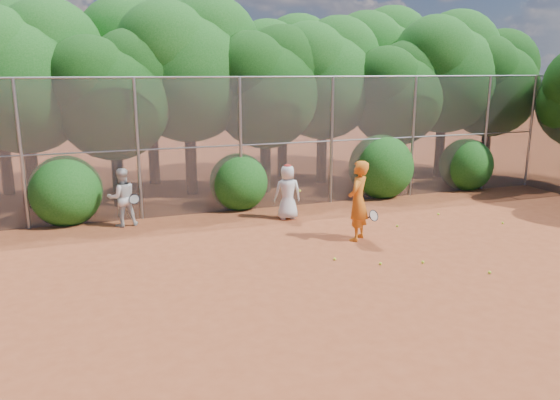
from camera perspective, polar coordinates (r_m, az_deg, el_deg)
name	(u,v)px	position (r m, az deg, el deg)	size (l,w,h in m)	color
ground	(363,272)	(11.88, 8.72, -7.45)	(80.00, 80.00, 0.00)	brown
fence_back	(268,142)	(16.71, -1.21, 6.06)	(20.05, 0.09, 4.03)	gray
tree_1	(24,71)	(18.32, -25.21, 12.09)	(4.64, 4.03, 6.35)	black
tree_2	(114,91)	(17.59, -16.99, 10.87)	(3.99, 3.47, 5.47)	black
tree_3	(189,64)	(18.88, -9.49, 13.87)	(4.89, 4.26, 6.70)	black
tree_4	(266,83)	(18.91, -1.47, 12.11)	(4.19, 3.64, 5.73)	black
tree_5	(324,74)	(20.56, 4.62, 12.99)	(4.51, 3.92, 6.17)	black
tree_6	(397,90)	(20.86, 12.13, 11.15)	(3.86, 3.36, 5.29)	black
tree_7	(446,68)	(22.75, 16.94, 13.09)	(4.77, 4.14, 6.53)	black
tree_8	(492,80)	(23.75, 21.26, 11.64)	(4.25, 3.70, 5.82)	black
tree_10	(150,58)	(20.91, -13.42, 14.27)	(5.15, 4.48, 7.06)	black
tree_11	(283,71)	(21.67, 0.36, 13.36)	(4.64, 4.03, 6.35)	black
tree_12	(379,62)	(24.12, 10.26, 13.99)	(5.02, 4.37, 6.88)	black
bush_0	(66,188)	(16.35, -21.50, 1.20)	(2.00, 2.00, 2.00)	#144E13
bush_1	(239,179)	(16.93, -4.35, 2.16)	(1.80, 1.80, 1.80)	#144E13
bush_2	(381,164)	(18.82, 10.51, 3.74)	(2.20, 2.20, 2.20)	#144E13
bush_3	(466,162)	(20.81, 18.88, 3.74)	(1.90, 1.90, 1.90)	#144E13
player_yellow	(358,201)	(13.76, 8.16, -0.09)	(0.95, 0.86, 2.03)	orange
player_teen	(288,192)	(15.62, 0.80, 0.85)	(0.82, 0.59, 1.60)	silver
player_white	(122,197)	(15.51, -16.18, 0.26)	(0.90, 0.80, 1.61)	silver
ball_0	(423,262)	(12.62, 14.69, -6.30)	(0.07, 0.07, 0.07)	#C8EF2B
ball_1	(397,226)	(15.31, 12.14, -2.66)	(0.07, 0.07, 0.07)	#C8EF2B
ball_2	(490,272)	(12.44, 21.05, -7.08)	(0.07, 0.07, 0.07)	#C8EF2B
ball_3	(503,223)	(16.48, 22.25, -2.23)	(0.07, 0.07, 0.07)	#C8EF2B
ball_4	(380,264)	(12.33, 10.45, -6.55)	(0.07, 0.07, 0.07)	#C8EF2B
ball_5	(438,214)	(16.86, 16.21, -1.41)	(0.07, 0.07, 0.07)	#C8EF2B
ball_6	(335,259)	(12.48, 5.74, -6.15)	(0.07, 0.07, 0.07)	#C8EF2B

